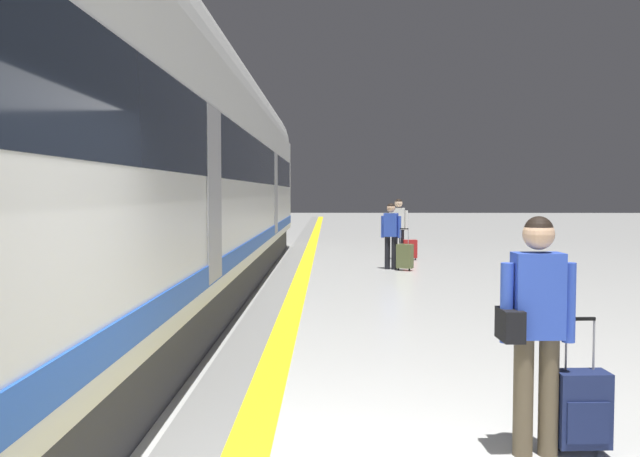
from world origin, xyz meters
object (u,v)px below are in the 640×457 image
at_px(traveller_foreground, 535,318).
at_px(passenger_mid, 391,231).
at_px(high_speed_train, 171,160).
at_px(rolling_suitcase_foreground, 582,409).
at_px(suitcase_near, 410,249).
at_px(suitcase_mid, 405,256).
at_px(passenger_near, 398,224).

xyz_separation_m(traveller_foreground, passenger_mid, (0.06, 12.07, -0.06)).
distance_m(high_speed_train, passenger_mid, 6.74).
bearing_deg(rolling_suitcase_foreground, suitcase_near, 88.19).
xyz_separation_m(rolling_suitcase_foreground, suitcase_mid, (0.01, 11.74, 0.02)).
relative_size(passenger_mid, suitcase_mid, 1.58).
bearing_deg(high_speed_train, suitcase_mid, 44.81).
bearing_deg(high_speed_train, traveller_foreground, -59.06).
height_order(traveller_foreground, rolling_suitcase_foreground, traveller_foreground).
distance_m(high_speed_train, passenger_near, 8.97).
relative_size(traveller_foreground, passenger_mid, 1.06).
bearing_deg(rolling_suitcase_foreground, suitcase_mid, 89.94).
bearing_deg(rolling_suitcase_foreground, passenger_near, 89.47).
bearing_deg(suitcase_near, traveller_foreground, -93.26).
xyz_separation_m(passenger_near, passenger_mid, (-0.45, -2.51, -0.05)).
bearing_deg(suitcase_mid, passenger_near, 87.47).
xyz_separation_m(traveller_foreground, suitcase_mid, (0.38, 11.78, -0.66)).
relative_size(high_speed_train, rolling_suitcase_foreground, 27.09).
distance_m(rolling_suitcase_foreground, suitcase_mid, 11.74).
xyz_separation_m(traveller_foreground, passenger_near, (0.50, 14.59, -0.01)).
xyz_separation_m(passenger_mid, suitcase_mid, (0.32, -0.29, -0.60)).
height_order(rolling_suitcase_foreground, passenger_mid, passenger_mid).
relative_size(rolling_suitcase_foreground, suitcase_near, 1.74).
bearing_deg(passenger_near, passenger_mid, -100.04).
height_order(traveller_foreground, passenger_mid, traveller_foreground).
bearing_deg(high_speed_train, passenger_mid, 48.60).
relative_size(traveller_foreground, suitcase_near, 3.05).
bearing_deg(suitcase_near, high_speed_train, -125.10).
relative_size(high_speed_train, suitcase_mid, 26.02).
relative_size(rolling_suitcase_foreground, passenger_near, 0.58).
xyz_separation_m(rolling_suitcase_foreground, passenger_near, (0.14, 14.55, 0.67)).
height_order(rolling_suitcase_foreground, suitcase_near, rolling_suitcase_foreground).
bearing_deg(passenger_mid, high_speed_train, -131.40).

